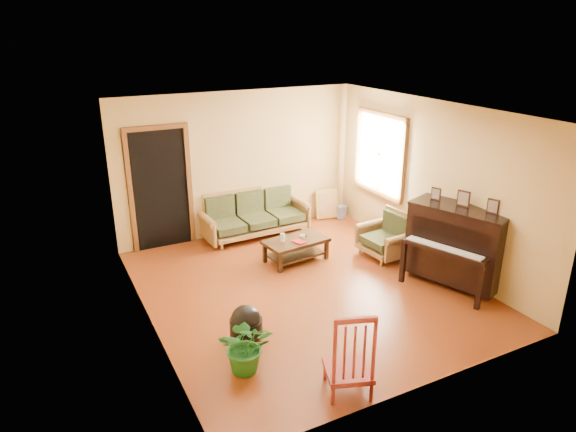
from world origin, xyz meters
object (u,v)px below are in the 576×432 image
footstool (246,330)px  ceramic_crock (342,212)px  piano (456,246)px  potted_plant (246,345)px  armchair (384,235)px  red_chair (349,350)px  coffee_table (296,250)px  sofa (256,214)px

footstool → ceramic_crock: footstool is taller
piano → potted_plant: bearing=168.2°
ceramic_crock → potted_plant: potted_plant is taller
footstool → armchair: bearing=23.0°
piano → ceramic_crock: size_ratio=5.49×
armchair → footstool: 3.27m
armchair → potted_plant: (-3.20, -1.76, -0.06)m
footstool → red_chair: size_ratio=0.40×
coffee_table → ceramic_crock: 2.22m
footstool → potted_plant: (-0.20, -0.49, 0.14)m
armchair → piano: bearing=-79.6°
sofa → coffee_table: sofa is taller
coffee_table → ceramic_crock: size_ratio=4.10×
sofa → armchair: (1.52, -1.80, -0.03)m
coffee_table → red_chair: bearing=-108.2°
sofa → red_chair: size_ratio=1.94×
footstool → red_chair: 1.45m
coffee_table → red_chair: (-1.01, -3.08, 0.31)m
sofa → potted_plant: 3.94m
piano → potted_plant: size_ratio=2.09×
ceramic_crock → potted_plant: size_ratio=0.38×
sofa → coffee_table: bearing=-85.5°
piano → potted_plant: 3.59m
armchair → potted_plant: bearing=-156.0°
coffee_table → piano: (1.71, -1.78, 0.42)m
coffee_table → footstool: bearing=-132.2°
armchair → piano: size_ratio=0.56×
coffee_table → piano: bearing=-46.2°
armchair → footstool: armchair is taller
coffee_table → ceramic_crock: coffee_table is taller
red_chair → footstool: bearing=135.4°
potted_plant → red_chair: bearing=-43.9°
sofa → red_chair: red_chair is taller
sofa → potted_plant: (-1.69, -3.56, -0.09)m
potted_plant → sofa: bearing=64.7°
ceramic_crock → footstool: bearing=-137.1°
armchair → ceramic_crock: armchair is taller
armchair → red_chair: 3.49m
sofa → piano: 3.58m
armchair → red_chair: size_ratio=0.77×
red_chair → ceramic_crock: size_ratio=3.99×
armchair → footstool: size_ratio=1.94×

